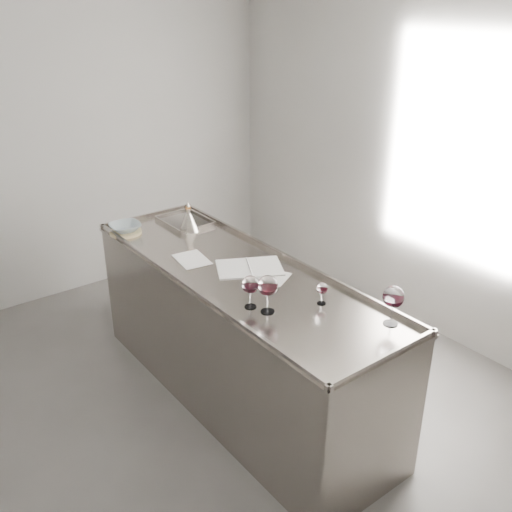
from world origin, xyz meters
TOP-DOWN VIEW (x-y plane):
  - room_shell at (0.00, 0.00)m, footprint 4.54×5.04m
  - counter at (0.50, 0.30)m, footprint 0.77×2.42m
  - wine_glass_left at (0.30, -0.10)m, footprint 0.10×0.10m
  - wine_glass_middle at (0.34, -0.20)m, footprint 0.11×0.11m
  - wine_glass_right at (0.78, -0.69)m, footprint 0.11×0.11m
  - wine_glass_small at (0.64, -0.31)m, footprint 0.06×0.06m
  - notebook at (0.59, 0.29)m, footprint 0.49×0.44m
  - loose_paper_top at (0.60, 0.15)m, footprint 0.30×0.34m
  - loose_paper_under at (0.37, 0.62)m, footprint 0.22×0.29m
  - trivet at (0.23, 1.30)m, footprint 0.30×0.30m
  - ceramic_bowl at (0.23, 1.30)m, footprint 0.24×0.24m
  - wine_funnel at (0.62, 1.07)m, footprint 0.16×0.16m

SIDE VIEW (x-z plane):
  - counter at x=0.50m, z-range -0.01..0.96m
  - loose_paper_top at x=0.60m, z-range 0.94..0.94m
  - loose_paper_under at x=0.37m, z-range 0.94..0.94m
  - notebook at x=0.59m, z-range 0.94..0.95m
  - trivet at x=0.23m, z-range 0.94..0.96m
  - ceramic_bowl at x=0.23m, z-range 0.96..1.01m
  - wine_funnel at x=0.62m, z-range 0.90..1.12m
  - wine_glass_small at x=0.64m, z-range 0.97..1.09m
  - wine_glass_left at x=0.30m, z-range 0.98..1.17m
  - wine_glass_middle at x=0.34m, z-range 0.99..1.20m
  - wine_glass_right at x=0.78m, z-range 0.99..1.20m
  - room_shell at x=0.00m, z-range -0.02..2.82m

